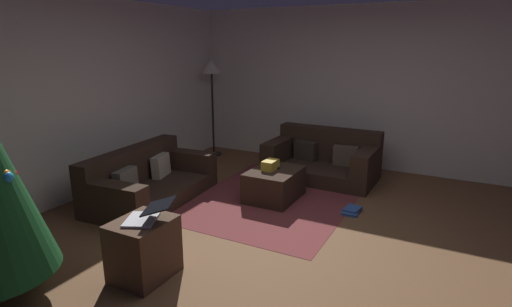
{
  "coord_description": "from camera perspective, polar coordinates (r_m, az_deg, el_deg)",
  "views": [
    {
      "loc": [
        -3.5,
        -1.36,
        1.98
      ],
      "look_at": [
        0.54,
        0.76,
        0.75
      ],
      "focal_mm": 28.34,
      "sensor_mm": 36.0,
      "label": 1
    }
  ],
  "objects": [
    {
      "name": "laptop",
      "position": [
        3.58,
        -15.02,
        -8.32
      ],
      "size": [
        0.45,
        0.5,
        0.18
      ],
      "color": "silver",
      "rests_on": "side_table"
    },
    {
      "name": "ottoman",
      "position": [
        5.35,
        2.61,
        -4.37
      ],
      "size": [
        0.78,
        0.59,
        0.4
      ],
      "primitive_type": "cube",
      "color": "#332319",
      "rests_on": "ground_plane"
    },
    {
      "name": "couch_left",
      "position": [
        5.51,
        -15.14,
        -3.72
      ],
      "size": [
        1.86,
        1.05,
        0.67
      ],
      "rotation": [
        0.0,
        0.0,
        3.22
      ],
      "color": "#332319",
      "rests_on": "ground_plane"
    },
    {
      "name": "rear_partition",
      "position": [
        5.74,
        -24.38,
        6.96
      ],
      "size": [
        6.4,
        0.12,
        2.6
      ],
      "primitive_type": "cube",
      "color": "silver",
      "rests_on": "ground_plane"
    },
    {
      "name": "gift_box",
      "position": [
        5.29,
        2.04,
        -1.62
      ],
      "size": [
        0.25,
        0.16,
        0.13
      ],
      "primitive_type": "cube",
      "rotation": [
        0.0,
        0.0,
        -0.02
      ],
      "color": "gold",
      "rests_on": "ottoman"
    },
    {
      "name": "couch_right",
      "position": [
        6.28,
        9.51,
        -0.84
      ],
      "size": [
        0.98,
        1.62,
        0.73
      ],
      "rotation": [
        0.0,
        0.0,
        1.56
      ],
      "color": "#332319",
      "rests_on": "ground_plane"
    },
    {
      "name": "tv_remote",
      "position": [
        5.36,
        2.53,
        -2.01
      ],
      "size": [
        0.08,
        0.17,
        0.02
      ],
      "primitive_type": "cube",
      "rotation": [
        0.0,
        0.0,
        0.17
      ],
      "color": "black",
      "rests_on": "ottoman"
    },
    {
      "name": "corner_lamp",
      "position": [
        7.34,
        -6.27,
        11.11
      ],
      "size": [
        0.36,
        0.36,
        1.74
      ],
      "color": "black",
      "rests_on": "ground_plane"
    },
    {
      "name": "side_table",
      "position": [
        3.74,
        -15.57,
        -12.82
      ],
      "size": [
        0.52,
        0.44,
        0.53
      ],
      "primitive_type": "cube",
      "color": "#4C3323",
      "rests_on": "ground_plane"
    },
    {
      "name": "book_stack",
      "position": [
        5.11,
        13.37,
        -7.81
      ],
      "size": [
        0.29,
        0.2,
        0.06
      ],
      "color": "#2D5193",
      "rests_on": "ground_plane"
    },
    {
      "name": "corner_partition",
      "position": [
        6.81,
        16.31,
        8.77
      ],
      "size": [
        0.12,
        6.4,
        2.6
      ],
      "primitive_type": "cube",
      "color": "silver",
      "rests_on": "ground_plane"
    },
    {
      "name": "ground_plane",
      "position": [
        4.24,
        5.89,
        -12.82
      ],
      "size": [
        6.4,
        6.4,
        0.0
      ],
      "primitive_type": "plane",
      "color": "brown"
    },
    {
      "name": "area_rug",
      "position": [
        5.42,
        2.59,
        -6.31
      ],
      "size": [
        2.6,
        2.0,
        0.01
      ],
      "primitive_type": "cube",
      "color": "brown",
      "rests_on": "ground_plane"
    }
  ]
}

